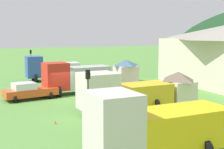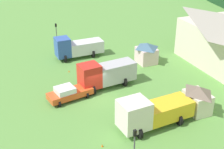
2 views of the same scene
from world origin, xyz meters
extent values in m
plane|color=#5B9342|center=(0.00, 0.00, 0.00)|extent=(200.00, 200.00, 0.00)
cube|color=beige|center=(6.76, 8.40, 1.12)|extent=(2.88, 2.09, 2.24)
pyramid|color=#6B5B4C|center=(6.76, 8.40, 2.63)|extent=(3.11, 2.26, 0.78)
cube|color=beige|center=(-6.60, 9.65, 1.10)|extent=(2.67, 2.45, 2.21)
pyramid|color=#42667F|center=(-6.60, 9.65, 2.59)|extent=(2.88, 2.65, 0.77)
cube|color=#3356AD|center=(-12.25, -0.95, 1.93)|extent=(2.29, 2.00, 2.77)
cube|color=black|center=(-12.25, -1.05, 2.54)|extent=(1.24, 1.59, 0.89)
cube|color=silver|center=(-12.30, 2.55, 1.43)|extent=(2.34, 5.07, 1.75)
cylinder|color=black|center=(-11.27, -0.94, 0.55)|extent=(1.10, 0.30, 1.10)
cylinder|color=black|center=(-13.23, -0.97, 0.55)|extent=(1.10, 0.30, 1.10)
cylinder|color=black|center=(-11.33, 3.32, 0.55)|extent=(1.10, 0.30, 1.10)
cylinder|color=black|center=(-13.29, 3.29, 0.55)|extent=(1.10, 0.30, 1.10)
cube|color=red|center=(-2.00, -0.49, 1.96)|extent=(2.43, 2.54, 2.82)
cube|color=black|center=(-1.99, -0.61, 2.58)|extent=(1.37, 1.97, 0.90)
cube|color=#B2B2B7|center=(-2.34, 3.03, 1.68)|extent=(2.66, 4.94, 2.26)
cylinder|color=black|center=(-1.04, -0.40, 0.55)|extent=(1.10, 0.30, 1.10)
cylinder|color=black|center=(-2.95, -0.59, 0.55)|extent=(1.10, 0.30, 1.10)
cylinder|color=black|center=(-1.45, 3.83, 0.55)|extent=(1.10, 0.30, 1.10)
cylinder|color=black|center=(-3.36, 3.65, 0.55)|extent=(1.10, 0.30, 1.10)
cube|color=silver|center=(7.33, 0.63, 1.96)|extent=(2.69, 2.92, 2.83)
cube|color=black|center=(7.34, 0.49, 2.59)|extent=(1.49, 2.29, 0.90)
cube|color=gold|center=(7.05, 4.51, 1.39)|extent=(2.85, 5.21, 1.67)
cylinder|color=black|center=(8.43, 0.70, 0.55)|extent=(1.10, 0.30, 1.10)
cylinder|color=black|center=(6.24, 0.55, 0.55)|extent=(1.10, 0.30, 1.10)
cylinder|color=black|center=(8.09, 5.34, 0.55)|extent=(1.10, 0.30, 1.10)
cylinder|color=black|center=(5.91, 5.19, 0.55)|extent=(1.10, 0.30, 1.10)
cube|color=silver|center=(16.78, -2.15, 2.13)|extent=(2.68, 2.27, 3.17)
cube|color=black|center=(16.79, -2.26, 2.83)|extent=(1.46, 1.79, 1.01)
cube|color=yellow|center=(16.60, 1.67, 1.54)|extent=(2.83, 5.60, 1.97)
cylinder|color=black|center=(15.42, 2.44, 0.55)|extent=(1.10, 0.30, 1.10)
cube|color=#DE5023|center=(-1.05, -3.21, 0.69)|extent=(2.78, 5.34, 0.70)
cube|color=silver|center=(-0.95, -3.81, 1.35)|extent=(2.12, 2.31, 0.62)
cylinder|color=black|center=(0.08, -4.77, 0.34)|extent=(0.68, 0.24, 0.68)
cylinder|color=black|center=(-1.61, -5.06, 0.34)|extent=(0.68, 0.24, 0.68)
cylinder|color=black|center=(-0.49, -1.36, 0.34)|extent=(0.68, 0.24, 0.68)
cylinder|color=black|center=(-2.19, -1.65, 0.34)|extent=(0.68, 0.24, 0.68)
cylinder|color=#4C4C51|center=(-17.69, -0.47, 1.65)|extent=(0.12, 0.12, 3.30)
cube|color=black|center=(-17.69, -0.47, 3.58)|extent=(0.20, 0.24, 0.55)
sphere|color=yellow|center=(-17.69, -0.34, 3.58)|extent=(0.14, 0.14, 0.14)
cylinder|color=#4C4C51|center=(12.34, -1.88, 1.87)|extent=(0.12, 0.12, 3.73)
cube|color=black|center=(12.34, -1.88, 4.01)|extent=(0.20, 0.24, 0.55)
sphere|color=yellow|center=(12.34, -1.75, 4.01)|extent=(0.14, 0.14, 0.14)
cone|color=orange|center=(-7.92, -1.39, 0.00)|extent=(0.36, 0.36, 0.53)
cone|color=orange|center=(8.27, -2.98, 0.00)|extent=(0.36, 0.36, 0.58)
camera|label=1|loc=(30.38, -7.98, 6.55)|focal=51.91mm
camera|label=2|loc=(29.52, -11.10, 18.57)|focal=50.72mm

